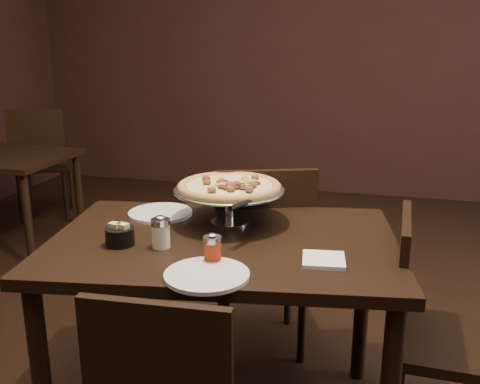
# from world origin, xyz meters

# --- Properties ---
(room) EXTENTS (6.04, 7.04, 2.84)m
(room) POSITION_xyz_m (0.06, 0.03, 1.40)
(room) COLOR black
(room) RESTS_ON ground
(dining_table) EXTENTS (1.35, 1.00, 0.78)m
(dining_table) POSITION_xyz_m (-0.06, -0.01, 0.67)
(dining_table) COLOR black
(dining_table) RESTS_ON ground
(pizza_stand) EXTENTS (0.43, 0.43, 0.18)m
(pizza_stand) POSITION_xyz_m (-0.08, 0.16, 0.92)
(pizza_stand) COLOR silver
(pizza_stand) RESTS_ON dining_table
(parmesan_shaker) EXTENTS (0.07, 0.07, 0.12)m
(parmesan_shaker) POSITION_xyz_m (-0.24, -0.15, 0.83)
(parmesan_shaker) COLOR #F6EABF
(parmesan_shaker) RESTS_ON dining_table
(pepper_flake_shaker) EXTENTS (0.06, 0.06, 0.10)m
(pepper_flake_shaker) POSITION_xyz_m (-0.03, -0.24, 0.82)
(pepper_flake_shaker) COLOR #9C200E
(pepper_flake_shaker) RESTS_ON dining_table
(packet_caddy) EXTENTS (0.10, 0.10, 0.08)m
(packet_caddy) POSITION_xyz_m (-0.39, -0.16, 0.81)
(packet_caddy) COLOR black
(packet_caddy) RESTS_ON dining_table
(napkin_stack) EXTENTS (0.15, 0.15, 0.01)m
(napkin_stack) POSITION_xyz_m (0.31, -0.14, 0.78)
(napkin_stack) COLOR white
(napkin_stack) RESTS_ON dining_table
(plate_left) EXTENTS (0.26, 0.26, 0.01)m
(plate_left) POSITION_xyz_m (-0.39, 0.19, 0.78)
(plate_left) COLOR silver
(plate_left) RESTS_ON dining_table
(plate_near) EXTENTS (0.26, 0.26, 0.01)m
(plate_near) POSITION_xyz_m (-0.02, -0.34, 0.78)
(plate_near) COLOR silver
(plate_near) RESTS_ON dining_table
(serving_spatula) EXTENTS (0.15, 0.15, 0.02)m
(serving_spatula) POSITION_xyz_m (0.01, -0.05, 0.92)
(serving_spatula) COLOR silver
(serving_spatula) RESTS_ON pizza_stand
(chair_far) EXTENTS (0.56, 0.56, 0.94)m
(chair_far) POSITION_xyz_m (-0.03, 0.51, 0.51)
(chair_far) COLOR black
(chair_far) RESTS_ON ground
(chair_side) EXTENTS (0.43, 0.43, 0.88)m
(chair_side) POSITION_xyz_m (0.69, 0.07, 0.48)
(chair_side) COLOR black
(chair_side) RESTS_ON ground
(bg_chair_far) EXTENTS (0.58, 0.58, 0.95)m
(bg_chair_far) POSITION_xyz_m (-2.23, 2.06, 0.52)
(bg_chair_far) COLOR black
(bg_chair_far) RESTS_ON ground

